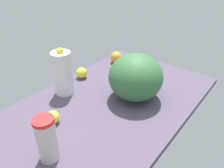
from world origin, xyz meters
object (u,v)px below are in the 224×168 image
object	(u,v)px
watermelon	(136,77)
milk_jug	(63,73)
orange_far_back	(116,57)
tumbler_cup	(47,139)
lime_near_front	(149,74)
lime_by_jug	(121,74)
lemon_loose	(82,73)
lemon_beside_bowl	(53,117)

from	to	relation	value
watermelon	milk_jug	bearing A→B (deg)	121.60
orange_far_back	tumbler_cup	bearing A→B (deg)	-159.07
lime_near_front	tumbler_cup	bearing A→B (deg)	-178.74
watermelon	lime_by_jug	bearing A→B (deg)	55.30
orange_far_back	lemon_loose	size ratio (longest dim) A/B	1.21
watermelon	lime_by_jug	size ratio (longest dim) A/B	4.66
lime_by_jug	orange_far_back	bearing A→B (deg)	45.17
lime_by_jug	lemon_beside_bowl	xyz separation A→B (cm)	(-54.36, -0.52, 0.08)
orange_far_back	lime_by_jug	size ratio (longest dim) A/B	1.35
watermelon	orange_far_back	size ratio (longest dim) A/B	3.45
tumbler_cup	orange_far_back	xyz separation A→B (cm)	(84.51, 32.33, -5.44)
milk_jug	orange_far_back	bearing A→B (deg)	1.44
lime_near_front	lemon_loose	distance (cm)	42.76
watermelon	tumbler_cup	world-z (taller)	watermelon
lime_by_jug	lime_near_front	xyz separation A→B (cm)	(10.46, -14.15, 0.04)
lemon_loose	milk_jug	bearing A→B (deg)	-165.19
orange_far_back	lemon_beside_bowl	world-z (taller)	orange_far_back
watermelon	lemon_beside_bowl	bearing A→B (deg)	156.75
lime_by_jug	lime_near_front	distance (cm)	17.60
milk_jug	lime_near_front	distance (cm)	53.59
watermelon	lemon_loose	bearing A→B (deg)	93.78
lemon_loose	lemon_beside_bowl	bearing A→B (deg)	-152.29
watermelon	tumbler_cup	bearing A→B (deg)	177.39
orange_far_back	lime_by_jug	bearing A→B (deg)	-134.83
tumbler_cup	lime_near_front	size ratio (longest dim) A/B	3.07
orange_far_back	lime_by_jug	world-z (taller)	orange_far_back
lime_by_jug	lemon_loose	world-z (taller)	lemon_loose
lime_near_front	lemon_loose	bearing A→B (deg)	127.01
lime_near_front	lemon_beside_bowl	world-z (taller)	same
milk_jug	tumbler_cup	world-z (taller)	milk_jug
milk_jug	watermelon	size ratio (longest dim) A/B	0.92
orange_far_back	lime_near_front	bearing A→B (deg)	-100.91
milk_jug	orange_far_back	world-z (taller)	milk_jug
tumbler_cup	lime_near_front	bearing A→B (deg)	1.26
milk_jug	lime_by_jug	bearing A→B (deg)	-24.46
milk_jug	lemon_loose	bearing A→B (deg)	14.81
watermelon	lime_by_jug	distance (cm)	24.26
milk_jug	lime_near_front	bearing A→B (deg)	-33.78
milk_jug	tumbler_cup	xyz separation A→B (cm)	(-34.73, -31.08, -2.77)
lime_near_front	lemon_loose	world-z (taller)	lemon_loose
milk_jug	orange_far_back	size ratio (longest dim) A/B	3.16
watermelon	tumbler_cup	distance (cm)	55.54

